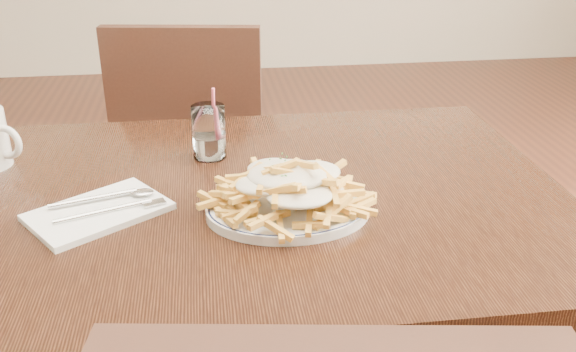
{
  "coord_description": "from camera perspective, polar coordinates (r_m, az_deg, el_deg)",
  "views": [
    {
      "loc": [
        -0.04,
        -1.03,
        1.26
      ],
      "look_at": [
        0.09,
        -0.09,
        0.82
      ],
      "focal_mm": 40.0,
      "sensor_mm": 36.0,
      "label": 1
    }
  ],
  "objects": [
    {
      "name": "cutlery",
      "position": [
        1.12,
        -16.53,
        -2.54
      ],
      "size": [
        0.2,
        0.13,
        0.01
      ],
      "color": "silver",
      "rests_on": "napkin"
    },
    {
      "name": "fries_plate",
      "position": [
        1.07,
        0.0,
        -2.93
      ],
      "size": [
        0.31,
        0.28,
        0.02
      ],
      "color": "white",
      "rests_on": "table"
    },
    {
      "name": "table",
      "position": [
        1.19,
        -4.92,
        -4.89
      ],
      "size": [
        1.2,
        0.8,
        0.75
      ],
      "color": "black",
      "rests_on": "ground"
    },
    {
      "name": "napkin",
      "position": [
        1.12,
        -16.49,
        -3.08
      ],
      "size": [
        0.26,
        0.24,
        0.01
      ],
      "primitive_type": "cube",
      "rotation": [
        0.0,
        0.0,
        0.61
      ],
      "color": "white",
      "rests_on": "table"
    },
    {
      "name": "chair_far",
      "position": [
        1.94,
        -8.35,
        2.22
      ],
      "size": [
        0.48,
        0.48,
        0.91
      ],
      "color": "black",
      "rests_on": "ground"
    },
    {
      "name": "water_glass",
      "position": [
        1.29,
        -7.03,
        3.63
      ],
      "size": [
        0.07,
        0.07,
        0.15
      ],
      "color": "white",
      "rests_on": "table"
    },
    {
      "name": "loaded_fries",
      "position": [
        1.05,
        0.0,
        -0.56
      ],
      "size": [
        0.29,
        0.25,
        0.08
      ],
      "color": "gold",
      "rests_on": "fries_plate"
    }
  ]
}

